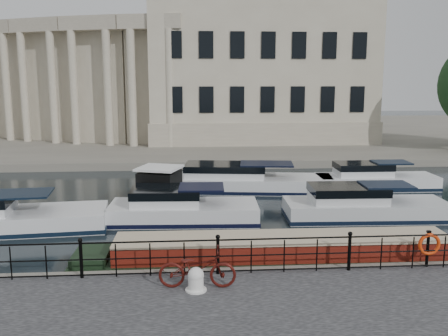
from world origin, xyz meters
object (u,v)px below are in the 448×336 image
Objects in this scene: bicycle at (197,268)px; mooring_bollard at (196,280)px; life_ring_post at (429,245)px; narrowboat at (283,260)px; harbour_hut at (160,190)px.

mooring_bollard is (-0.04, -0.21, -0.25)m from bicycle.
bicycle is 0.33m from mooring_bollard.
narrowboat is at bearing 161.48° from life_ring_post.
bicycle is 3.23× the size of mooring_bollard.
narrowboat is (2.93, 2.62, -0.50)m from mooring_bollard.
bicycle is 1.86× the size of life_ring_post.
life_ring_post is at bearing -29.23° from harbour_hut.
bicycle is 3.83m from narrowboat.
life_ring_post is (7.19, 1.19, 0.41)m from mooring_bollard.
harbour_hut is (-1.55, 10.90, 0.09)m from mooring_bollard.
life_ring_post is at bearing -78.52° from bicycle.
life_ring_post is 0.37× the size of harbour_hut.
life_ring_post reaches higher than mooring_bollard.
mooring_bollard is at bearing -137.36° from narrowboat.
harbour_hut reaches higher than narrowboat.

